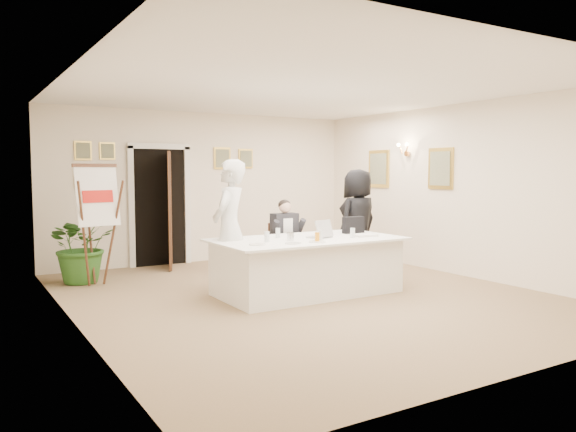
% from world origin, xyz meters
% --- Properties ---
extents(floor, '(7.00, 7.00, 0.00)m').
position_xyz_m(floor, '(0.00, 0.00, 0.00)').
color(floor, olive).
rests_on(floor, ground).
extents(ceiling, '(6.00, 7.00, 0.02)m').
position_xyz_m(ceiling, '(0.00, 0.00, 2.80)').
color(ceiling, white).
rests_on(ceiling, wall_back).
extents(wall_back, '(6.00, 0.10, 2.80)m').
position_xyz_m(wall_back, '(0.00, 3.50, 1.40)').
color(wall_back, beige).
rests_on(wall_back, floor).
extents(wall_front, '(6.00, 0.10, 2.80)m').
position_xyz_m(wall_front, '(0.00, -3.50, 1.40)').
color(wall_front, beige).
rests_on(wall_front, floor).
extents(wall_left, '(0.10, 7.00, 2.80)m').
position_xyz_m(wall_left, '(-3.00, 0.00, 1.40)').
color(wall_left, beige).
rests_on(wall_left, floor).
extents(wall_right, '(0.10, 7.00, 2.80)m').
position_xyz_m(wall_right, '(3.00, 0.00, 1.40)').
color(wall_right, beige).
rests_on(wall_right, floor).
extents(doorway, '(1.14, 0.86, 2.20)m').
position_xyz_m(doorway, '(-0.88, 3.32, 1.04)').
color(doorway, black).
rests_on(doorway, floor).
extents(pictures_back_wall, '(3.40, 0.06, 0.80)m').
position_xyz_m(pictures_back_wall, '(-0.80, 3.47, 1.85)').
color(pictures_back_wall, gold).
rests_on(pictures_back_wall, wall_back).
extents(pictures_right_wall, '(0.06, 2.20, 0.80)m').
position_xyz_m(pictures_right_wall, '(2.97, 1.20, 1.75)').
color(pictures_right_wall, gold).
rests_on(pictures_right_wall, wall_right).
extents(wall_sconce, '(0.20, 0.30, 0.24)m').
position_xyz_m(wall_sconce, '(2.90, 1.20, 2.10)').
color(wall_sconce, '#CB8441').
rests_on(wall_sconce, wall_right).
extents(conference_table, '(2.62, 1.40, 0.78)m').
position_xyz_m(conference_table, '(0.09, 0.08, 0.39)').
color(conference_table, silver).
rests_on(conference_table, floor).
extents(seated_man, '(0.59, 0.62, 1.28)m').
position_xyz_m(seated_man, '(0.30, 1.01, 0.64)').
color(seated_man, black).
rests_on(seated_man, floor).
extents(flip_chart, '(0.64, 0.43, 1.77)m').
position_xyz_m(flip_chart, '(-2.32, 2.08, 0.82)').
color(flip_chart, '#361C11').
rests_on(flip_chart, floor).
extents(standing_man, '(0.80, 0.80, 1.86)m').
position_xyz_m(standing_man, '(-0.90, 0.50, 0.93)').
color(standing_man, silver).
rests_on(standing_man, floor).
extents(standing_woman, '(0.96, 0.75, 1.74)m').
position_xyz_m(standing_woman, '(1.62, 0.90, 0.87)').
color(standing_woman, black).
rests_on(standing_woman, floor).
extents(potted_palm, '(1.30, 1.21, 1.18)m').
position_xyz_m(potted_palm, '(-2.44, 2.50, 0.59)').
color(potted_palm, '#28591D').
rests_on(potted_palm, floor).
extents(laptop, '(0.41, 0.43, 0.28)m').
position_xyz_m(laptop, '(0.29, 0.07, 0.91)').
color(laptop, '#B7BABC').
rests_on(laptop, conference_table).
extents(laptop_bag, '(0.36, 0.10, 0.25)m').
position_xyz_m(laptop_bag, '(1.04, 0.27, 0.90)').
color(laptop_bag, black).
rests_on(laptop_bag, conference_table).
extents(paper_stack, '(0.34, 0.25, 0.03)m').
position_xyz_m(paper_stack, '(0.92, -0.15, 0.79)').
color(paper_stack, white).
rests_on(paper_stack, conference_table).
extents(plate_left, '(0.23, 0.23, 0.01)m').
position_xyz_m(plate_left, '(-0.84, -0.19, 0.78)').
color(plate_left, white).
rests_on(plate_left, conference_table).
extents(plate_mid, '(0.24, 0.24, 0.01)m').
position_xyz_m(plate_mid, '(-0.39, -0.33, 0.78)').
color(plate_mid, white).
rests_on(plate_mid, conference_table).
extents(plate_near, '(0.23, 0.23, 0.01)m').
position_xyz_m(plate_near, '(-0.04, -0.35, 0.78)').
color(plate_near, white).
rests_on(plate_near, conference_table).
extents(glass_a, '(0.08, 0.08, 0.14)m').
position_xyz_m(glass_a, '(-0.59, 0.00, 0.84)').
color(glass_a, silver).
rests_on(glass_a, conference_table).
extents(glass_b, '(0.07, 0.07, 0.14)m').
position_xyz_m(glass_b, '(0.06, -0.29, 0.84)').
color(glass_b, silver).
rests_on(glass_b, conference_table).
extents(glass_c, '(0.08, 0.08, 0.14)m').
position_xyz_m(glass_c, '(0.66, -0.20, 0.84)').
color(glass_c, silver).
rests_on(glass_c, conference_table).
extents(glass_d, '(0.07, 0.07, 0.14)m').
position_xyz_m(glass_d, '(-0.24, 0.33, 0.84)').
color(glass_d, silver).
rests_on(glass_d, conference_table).
extents(oj_glass, '(0.08, 0.08, 0.13)m').
position_xyz_m(oj_glass, '(-0.03, -0.34, 0.84)').
color(oj_glass, orange).
rests_on(oj_glass, conference_table).
extents(steel_jug, '(0.10, 0.10, 0.11)m').
position_xyz_m(steel_jug, '(-0.26, -0.04, 0.83)').
color(steel_jug, silver).
rests_on(steel_jug, conference_table).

